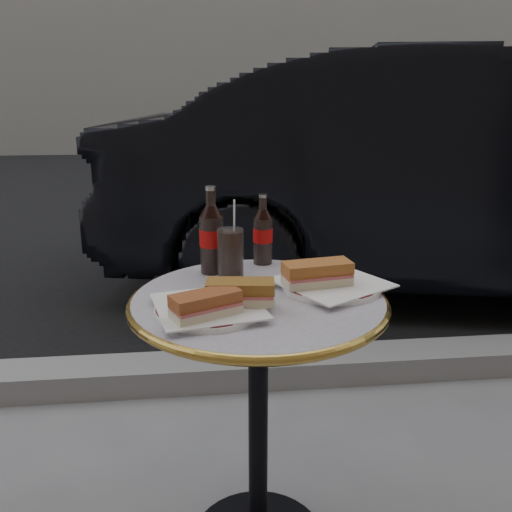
{
  "coord_description": "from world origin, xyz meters",
  "views": [
    {
      "loc": [
        -0.15,
        -1.26,
        1.23
      ],
      "look_at": [
        0.0,
        0.05,
        0.82
      ],
      "focal_mm": 40.0,
      "sensor_mm": 36.0,
      "label": 1
    }
  ],
  "objects": [
    {
      "name": "asphalt_road",
      "position": [
        0.0,
        5.0,
        0.0
      ],
      "size": [
        40.0,
        8.0,
        0.0
      ],
      "primitive_type": "cube",
      "color": "black",
      "rests_on": "ground"
    },
    {
      "name": "curb",
      "position": [
        0.0,
        0.9,
        0.05
      ],
      "size": [
        40.0,
        0.2,
        0.12
      ],
      "primitive_type": "cube",
      "color": "gray",
      "rests_on": "ground"
    },
    {
      "name": "bistro_table",
      "position": [
        0.0,
        0.0,
        0.37
      ],
      "size": [
        0.62,
        0.62,
        0.73
      ],
      "primitive_type": null,
      "color": "#BAB2C4",
      "rests_on": "ground"
    },
    {
      "name": "plate_left",
      "position": [
        -0.12,
        -0.08,
        0.74
      ],
      "size": [
        0.25,
        0.25,
        0.01
      ],
      "primitive_type": "cylinder",
      "rotation": [
        0.0,
        0.0,
        0.03
      ],
      "color": "white",
      "rests_on": "bistro_table"
    },
    {
      "name": "plate_right",
      "position": [
        0.19,
        0.04,
        0.74
      ],
      "size": [
        0.32,
        0.32,
        0.01
      ],
      "primitive_type": "cylinder",
      "rotation": [
        0.0,
        0.0,
        0.34
      ],
      "color": "white",
      "rests_on": "bistro_table"
    },
    {
      "name": "sandwich_left_a",
      "position": [
        -0.13,
        -0.14,
        0.77
      ],
      "size": [
        0.16,
        0.13,
        0.05
      ],
      "primitive_type": "cube",
      "rotation": [
        0.0,
        0.0,
        0.45
      ],
      "color": "#9A4D27",
      "rests_on": "plate_left"
    },
    {
      "name": "sandwich_left_b",
      "position": [
        -0.05,
        -0.08,
        0.77
      ],
      "size": [
        0.16,
        0.09,
        0.05
      ],
      "primitive_type": "cube",
      "rotation": [
        0.0,
        0.0,
        -0.11
      ],
      "color": "#8F5D24",
      "rests_on": "plate_left"
    },
    {
      "name": "sandwich_right",
      "position": [
        0.15,
        0.03,
        0.77
      ],
      "size": [
        0.18,
        0.1,
        0.06
      ],
      "primitive_type": "cube",
      "rotation": [
        0.0,
        0.0,
        0.16
      ],
      "color": "#AB602B",
      "rests_on": "plate_right"
    },
    {
      "name": "cola_bottle_left",
      "position": [
        -0.1,
        0.2,
        0.85
      ],
      "size": [
        0.08,
        0.08,
        0.23
      ],
      "primitive_type": null,
      "rotation": [
        0.0,
        0.0,
        0.3
      ],
      "color": "black",
      "rests_on": "bistro_table"
    },
    {
      "name": "cola_bottle_right",
      "position": [
        0.04,
        0.26,
        0.83
      ],
      "size": [
        0.07,
        0.07,
        0.2
      ],
      "primitive_type": null,
      "rotation": [
        0.0,
        0.0,
        -0.32
      ],
      "color": "black",
      "rests_on": "bistro_table"
    },
    {
      "name": "cola_glass",
      "position": [
        -0.06,
        0.12,
        0.8
      ],
      "size": [
        0.07,
        0.07,
        0.14
      ],
      "primitive_type": "cylinder",
      "rotation": [
        0.0,
        0.0,
        -0.06
      ],
      "color": "black",
      "rests_on": "bistro_table"
    },
    {
      "name": "parked_car",
      "position": [
        1.47,
        1.95,
        0.69
      ],
      "size": [
        2.35,
        4.45,
        1.39
      ],
      "primitive_type": "imported",
      "rotation": [
        0.0,
        0.0,
        1.35
      ],
      "color": "black",
      "rests_on": "ground"
    }
  ]
}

